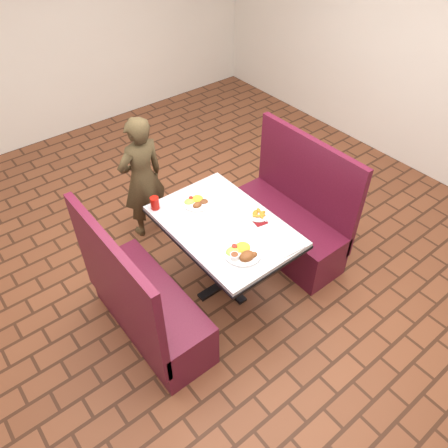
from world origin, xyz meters
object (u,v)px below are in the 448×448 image
(dining_table, at_px, (224,233))
(far_dinner_plate, at_px, (197,201))
(booth_bench_left, at_px, (145,306))
(booth_bench_right, at_px, (289,222))
(red_tumbler, at_px, (155,203))
(diner_person, at_px, (142,179))
(plantain_plate, at_px, (258,214))
(near_dinner_plate, at_px, (243,251))

(dining_table, bearing_deg, far_dinner_plate, 92.45)
(dining_table, distance_m, booth_bench_left, 0.86)
(booth_bench_right, xyz_separation_m, red_tumbler, (-1.13, 0.52, 0.48))
(diner_person, relative_size, plantain_plate, 7.12)
(diner_person, bearing_deg, dining_table, 93.29)
(booth_bench_right, distance_m, red_tumbler, 1.33)
(booth_bench_left, distance_m, booth_bench_right, 1.60)
(dining_table, xyz_separation_m, near_dinner_plate, (-0.10, -0.35, 0.13))
(booth_bench_right, xyz_separation_m, far_dinner_plate, (-0.81, 0.36, 0.44))
(booth_bench_left, bearing_deg, diner_person, 58.52)
(booth_bench_left, xyz_separation_m, near_dinner_plate, (0.70, -0.35, 0.45))
(booth_bench_right, relative_size, plantain_plate, 6.60)
(near_dinner_plate, bearing_deg, plantain_plate, 33.43)
(booth_bench_left, height_order, near_dinner_plate, booth_bench_left)
(booth_bench_left, relative_size, near_dinner_plate, 4.20)
(booth_bench_left, height_order, far_dinner_plate, booth_bench_left)
(booth_bench_left, distance_m, plantain_plate, 1.17)
(diner_person, distance_m, red_tumbler, 0.62)
(booth_bench_left, height_order, plantain_plate, booth_bench_left)
(dining_table, distance_m, far_dinner_plate, 0.38)
(dining_table, distance_m, red_tumbler, 0.63)
(diner_person, height_order, far_dinner_plate, diner_person)
(red_tumbler, bearing_deg, plantain_plate, -44.93)
(booth_bench_left, xyz_separation_m, booth_bench_right, (1.60, 0.00, 0.00))
(plantain_plate, bearing_deg, booth_bench_right, 10.50)
(dining_table, bearing_deg, plantain_plate, -18.26)
(booth_bench_right, height_order, far_dinner_plate, booth_bench_right)
(plantain_plate, bearing_deg, dining_table, 161.74)
(booth_bench_right, height_order, plantain_plate, booth_bench_right)
(diner_person, xyz_separation_m, plantain_plate, (0.42, -1.18, 0.11))
(booth_bench_right, distance_m, near_dinner_plate, 1.07)
(booth_bench_left, distance_m, red_tumbler, 0.85)
(booth_bench_left, bearing_deg, plantain_plate, -4.99)
(far_dinner_plate, height_order, red_tumbler, red_tumbler)
(booth_bench_right, xyz_separation_m, diner_person, (-0.93, 1.08, 0.32))
(far_dinner_plate, bearing_deg, plantain_plate, -56.14)
(near_dinner_plate, distance_m, plantain_plate, 0.47)
(dining_table, relative_size, plantain_plate, 6.67)
(dining_table, xyz_separation_m, red_tumbler, (-0.33, 0.52, 0.15))
(dining_table, bearing_deg, booth_bench_right, 0.00)
(near_dinner_plate, bearing_deg, far_dinner_plate, 82.91)
(far_dinner_plate, xyz_separation_m, plantain_plate, (0.30, -0.45, -0.01))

